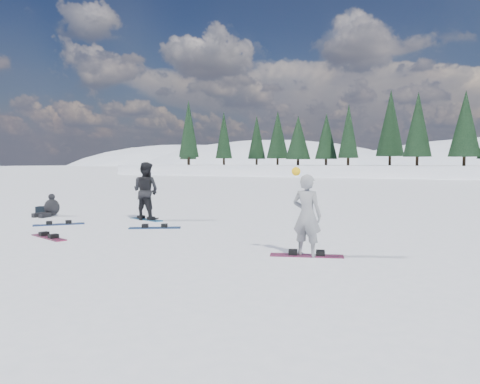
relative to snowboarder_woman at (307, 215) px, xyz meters
name	(u,v)px	position (x,y,z in m)	size (l,w,h in m)	color
ground	(204,240)	(-2.96, 0.82, -0.86)	(420.00, 420.00, 0.00)	white
alpine_backdrop	(424,202)	(-14.68, 189.99, -14.84)	(412.50, 227.00, 53.20)	white
snowboarder_woman	(307,215)	(0.00, 0.00, 0.00)	(0.65, 0.46, 1.85)	gray
snowboarder_man	(146,191)	(-6.80, 3.42, 0.11)	(0.95, 0.74, 1.95)	black
seated_rider	(51,208)	(-10.55, 2.76, -0.55)	(0.62, 0.98, 0.81)	black
gear_bag	(43,210)	(-11.25, 3.01, -0.71)	(0.45, 0.30, 0.30)	black
snowboard_woman	(307,256)	(0.00, 0.00, -0.85)	(1.50, 0.28, 0.03)	#901F4E
snowboard_man	(146,219)	(-6.80, 3.42, -0.85)	(1.50, 0.28, 0.03)	#1D6BA0
snowboard_loose_b	(49,237)	(-6.67, -0.73, -0.85)	(1.50, 0.28, 0.03)	maroon
snowboard_loose_a	(59,224)	(-8.43, 1.20, -0.85)	(1.50, 0.28, 0.03)	navy
snowboard_loose_c	(155,228)	(-5.30, 1.91, -0.85)	(1.50, 0.28, 0.03)	navy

